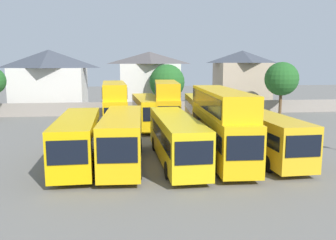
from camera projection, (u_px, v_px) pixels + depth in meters
The scene contains 16 objects.
ground at pixel (154, 121), 42.90m from camera, with size 140.00×140.00×0.00m, color slate.
depot_boundary_wall at pixel (151, 108), 48.65m from camera, with size 56.00×0.50×1.80m, color gray.
bus_1 at pixel (78, 138), 24.13m from camera, with size 2.83×10.72×3.36m.
bus_2 at pixel (123, 136), 24.17m from camera, with size 2.96×10.64×3.54m.
bus_3 at pixel (176, 136), 24.77m from camera, with size 2.84×11.83×3.28m.
bus_4 at pixel (221, 121), 25.49m from camera, with size 2.90×12.09×5.13m.
bus_5 at pixel (264, 133), 25.96m from camera, with size 2.94×11.12×3.30m.
bus_6 at pixel (114, 103), 38.28m from camera, with size 2.96×10.63×4.97m.
bus_7 at pixel (147, 110), 38.61m from camera, with size 3.18×10.66×3.36m.
bus_8 at pixel (166, 102), 38.60m from camera, with size 3.13×10.45×5.07m.
bus_9 at pixel (201, 110), 39.07m from camera, with size 3.31×11.30×3.32m.
house_terrace_left at pixel (50, 80), 52.22m from camera, with size 10.71×8.26×9.10m.
house_terrace_centre at pixel (149, 80), 55.03m from camera, with size 9.50×6.83×8.90m.
house_terrace_right at pixel (242, 79), 56.78m from camera, with size 8.51×6.89×9.14m.
tree_behind_wall at pixel (282, 79), 48.13m from camera, with size 4.64×4.64×7.28m.
tree_right_of_lot at pixel (167, 82), 50.86m from camera, with size 5.15×5.15×6.97m.
Camera 1 is at (-3.19, -24.25, 6.96)m, focal length 37.28 mm.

